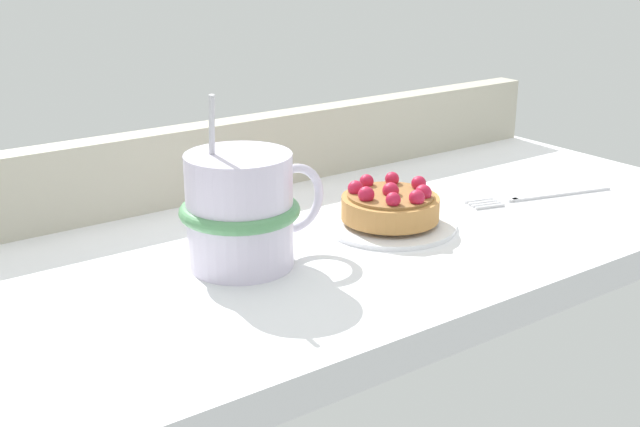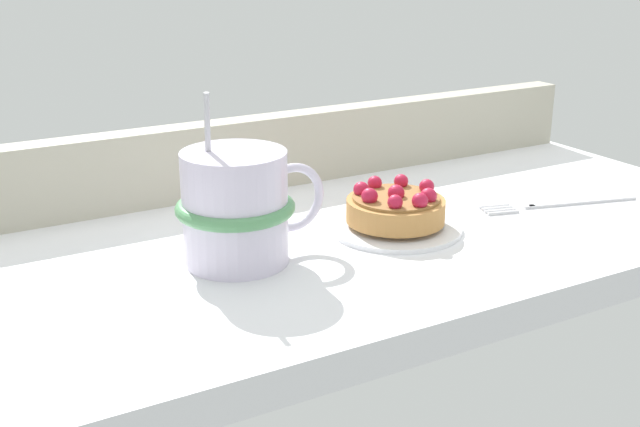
{
  "view_description": "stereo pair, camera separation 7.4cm",
  "coord_description": "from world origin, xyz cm",
  "px_view_note": "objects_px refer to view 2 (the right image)",
  "views": [
    {
      "loc": [
        -46.3,
        -58.13,
        27.69
      ],
      "look_at": [
        -5.34,
        -1.19,
        3.1
      ],
      "focal_mm": 45.43,
      "sensor_mm": 36.0,
      "label": 1
    },
    {
      "loc": [
        -40.06,
        -62.14,
        27.69
      ],
      "look_at": [
        -5.34,
        -1.19,
        3.1
      ],
      "focal_mm": 45.43,
      "sensor_mm": 36.0,
      "label": 2
    }
  ],
  "objects_px": {
    "dessert_plate": "(395,226)",
    "coffee_mug": "(237,207)",
    "dessert_fork": "(558,203)",
    "raspberry_tart": "(396,207)"
  },
  "relations": [
    {
      "from": "dessert_fork",
      "to": "raspberry_tart",
      "type": "bearing_deg",
      "value": 172.61
    },
    {
      "from": "dessert_plate",
      "to": "dessert_fork",
      "type": "distance_m",
      "value": 0.2
    },
    {
      "from": "dessert_plate",
      "to": "raspberry_tart",
      "type": "xyz_separation_m",
      "value": [
        0.0,
        -0.0,
        0.02
      ]
    },
    {
      "from": "dessert_plate",
      "to": "coffee_mug",
      "type": "relative_size",
      "value": 0.85
    },
    {
      "from": "coffee_mug",
      "to": "dessert_fork",
      "type": "distance_m",
      "value": 0.36
    },
    {
      "from": "dessert_plate",
      "to": "coffee_mug",
      "type": "height_order",
      "value": "coffee_mug"
    },
    {
      "from": "dessert_plate",
      "to": "coffee_mug",
      "type": "bearing_deg",
      "value": 178.8
    },
    {
      "from": "raspberry_tart",
      "to": "coffee_mug",
      "type": "xyz_separation_m",
      "value": [
        -0.17,
        0.0,
        0.03
      ]
    },
    {
      "from": "raspberry_tart",
      "to": "dessert_fork",
      "type": "relative_size",
      "value": 0.54
    },
    {
      "from": "dessert_plate",
      "to": "dessert_fork",
      "type": "bearing_deg",
      "value": -7.41
    }
  ]
}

